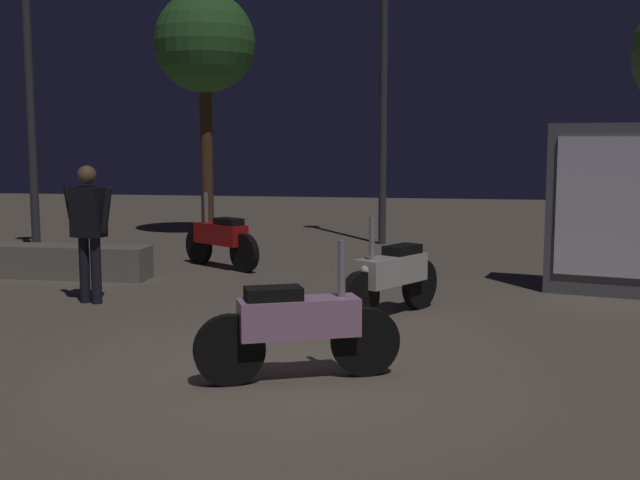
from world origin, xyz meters
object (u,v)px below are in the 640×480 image
at_px(motorcycle_pink_foreground, 298,326).
at_px(motorcycle_red_parked_right, 221,239).
at_px(person_rider_beside, 89,222).
at_px(streetlamp_far, 29,68).
at_px(streetlamp_near, 384,46).
at_px(motorcycle_white_parked_left, 392,276).
at_px(kiosk_billboard, 615,210).

bearing_deg(motorcycle_pink_foreground, motorcycle_red_parked_right, 89.48).
bearing_deg(motorcycle_red_parked_right, person_rider_beside, 110.35).
bearing_deg(streetlamp_far, motorcycle_pink_foreground, -46.95).
bearing_deg(streetlamp_near, streetlamp_far, -155.30).
bearing_deg(person_rider_beside, motorcycle_white_parked_left, 98.40).
distance_m(motorcycle_red_parked_right, kiosk_billboard, 5.52).
bearing_deg(person_rider_beside, motorcycle_pink_foreground, 59.79).
height_order(motorcycle_white_parked_left, kiosk_billboard, kiosk_billboard).
bearing_deg(kiosk_billboard, motorcycle_red_parked_right, 1.57).
height_order(motorcycle_red_parked_right, streetlamp_near, streetlamp_near).
relative_size(streetlamp_far, kiosk_billboard, 2.27).
relative_size(motorcycle_pink_foreground, person_rider_beside, 0.97).
distance_m(motorcycle_white_parked_left, kiosk_billboard, 3.16).
xyz_separation_m(motorcycle_white_parked_left, person_rider_beside, (-3.52, 0.12, 0.51)).
distance_m(streetlamp_far, kiosk_billboard, 9.11).
xyz_separation_m(person_rider_beside, kiosk_billboard, (6.11, 1.57, 0.10)).
xyz_separation_m(streetlamp_near, streetlamp_far, (-5.45, -2.51, -0.52)).
distance_m(streetlamp_near, streetlamp_far, 6.03).
relative_size(motorcycle_white_parked_left, motorcycle_red_parked_right, 1.05).
height_order(motorcycle_white_parked_left, streetlamp_near, streetlamp_near).
bearing_deg(streetlamp_far, kiosk_billboard, -11.89).
bearing_deg(streetlamp_near, kiosk_billboard, -53.21).
height_order(motorcycle_pink_foreground, kiosk_billboard, kiosk_billboard).
distance_m(motorcycle_red_parked_right, streetlamp_near, 4.92).
bearing_deg(motorcycle_red_parked_right, motorcycle_white_parked_left, 169.72).
relative_size(person_rider_beside, streetlamp_near, 0.28).
distance_m(motorcycle_pink_foreground, person_rider_beside, 3.96).
bearing_deg(person_rider_beside, streetlamp_far, -132.35).
height_order(streetlamp_near, streetlamp_far, streetlamp_near).
relative_size(motorcycle_pink_foreground, streetlamp_far, 0.33).
bearing_deg(motorcycle_white_parked_left, motorcycle_red_parked_right, -104.79).
height_order(motorcycle_white_parked_left, person_rider_beside, person_rider_beside).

